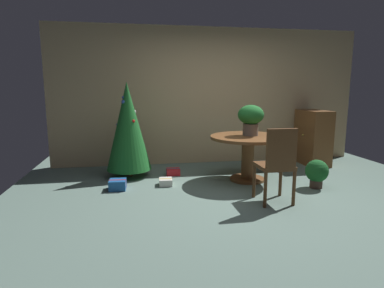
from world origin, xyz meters
name	(u,v)px	position (x,y,z in m)	size (l,w,h in m)	color
ground_plane	(244,198)	(0.00, 0.00, 0.00)	(6.60, 6.60, 0.00)	slate
back_wall_panel	(209,97)	(0.00, 2.20, 1.30)	(6.00, 0.10, 2.60)	tan
round_dining_table	(248,148)	(0.32, 0.79, 0.53)	(1.20, 1.20, 0.72)	brown
flower_vase	(251,117)	(0.37, 0.84, 1.01)	(0.41, 0.41, 0.49)	#665B51
wooden_chair_near	(277,162)	(0.32, -0.28, 0.55)	(0.42, 0.43, 0.98)	brown
holiday_tree	(128,126)	(-1.55, 1.35, 0.85)	(0.73, 0.73, 1.57)	brown
gift_box_red	(173,172)	(-0.82, 1.30, 0.06)	(0.23, 0.18, 0.11)	red
gift_box_cream	(166,182)	(-1.00, 0.75, 0.05)	(0.21, 0.23, 0.10)	silver
gift_box_blue	(118,185)	(-1.71, 0.66, 0.07)	(0.25, 0.25, 0.15)	#1E569E
wooden_cabinet	(313,137)	(1.94, 1.66, 0.52)	(0.43, 0.77, 1.05)	brown
potted_plant	(317,172)	(1.19, 0.23, 0.24)	(0.33, 0.33, 0.43)	#4C382D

